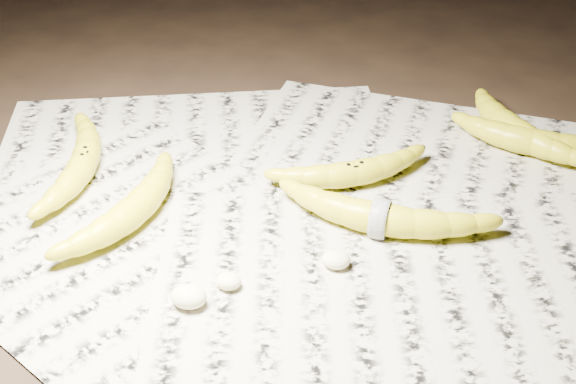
% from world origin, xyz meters
% --- Properties ---
extents(ground, '(3.00, 3.00, 0.00)m').
position_xyz_m(ground, '(0.00, 0.00, 0.00)').
color(ground, black).
rests_on(ground, ground).
extents(newspaper_patch, '(0.90, 0.70, 0.01)m').
position_xyz_m(newspaper_patch, '(0.02, 0.01, 0.00)').
color(newspaper_patch, '#B3AE9A').
rests_on(newspaper_patch, ground).
extents(banana_left_a, '(0.10, 0.22, 0.04)m').
position_xyz_m(banana_left_a, '(-0.28, 0.03, 0.03)').
color(banana_left_a, gold).
rests_on(banana_left_a, newspaper_patch).
extents(banana_left_b, '(0.11, 0.21, 0.04)m').
position_xyz_m(banana_left_b, '(-0.17, -0.05, 0.03)').
color(banana_left_b, gold).
rests_on(banana_left_b, newspaper_patch).
extents(banana_center, '(0.19, 0.14, 0.04)m').
position_xyz_m(banana_center, '(0.07, 0.09, 0.03)').
color(banana_center, gold).
rests_on(banana_center, newspaper_patch).
extents(banana_taped, '(0.24, 0.08, 0.04)m').
position_xyz_m(banana_taped, '(0.12, -0.00, 0.03)').
color(banana_taped, gold).
rests_on(banana_taped, newspaper_patch).
extents(banana_upper_a, '(0.21, 0.09, 0.04)m').
position_xyz_m(banana_upper_a, '(0.30, 0.22, 0.03)').
color(banana_upper_a, gold).
rests_on(banana_upper_a, newspaper_patch).
extents(banana_upper_b, '(0.18, 0.19, 0.04)m').
position_xyz_m(banana_upper_b, '(0.27, 0.25, 0.03)').
color(banana_upper_b, gold).
rests_on(banana_upper_b, newspaper_patch).
extents(measuring_tape, '(0.01, 0.05, 0.05)m').
position_xyz_m(measuring_tape, '(0.12, -0.00, 0.03)').
color(measuring_tape, white).
rests_on(measuring_tape, newspaper_patch).
extents(flesh_chunk_a, '(0.04, 0.03, 0.02)m').
position_xyz_m(flesh_chunk_a, '(-0.06, -0.18, 0.02)').
color(flesh_chunk_a, beige).
rests_on(flesh_chunk_a, newspaper_patch).
extents(flesh_chunk_b, '(0.03, 0.02, 0.02)m').
position_xyz_m(flesh_chunk_b, '(-0.03, -0.14, 0.02)').
color(flesh_chunk_b, beige).
rests_on(flesh_chunk_b, newspaper_patch).
extents(flesh_chunk_c, '(0.03, 0.03, 0.02)m').
position_xyz_m(flesh_chunk_c, '(0.08, -0.08, 0.02)').
color(flesh_chunk_c, beige).
rests_on(flesh_chunk_c, newspaper_patch).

